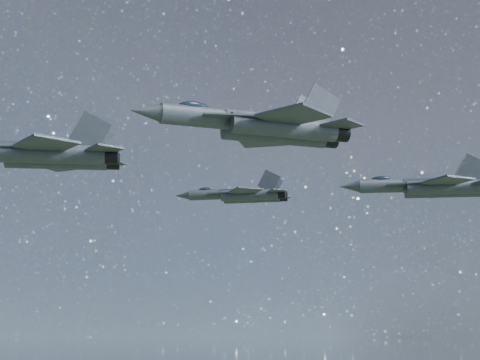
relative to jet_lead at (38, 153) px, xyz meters
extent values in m
cube|color=#2F363B|center=(1.08, -0.09, 0.19)|extent=(9.05, 2.39, 1.42)
cylinder|color=#2F363B|center=(1.42, -1.22, -0.30)|extent=(9.27, 2.47, 1.70)
cylinder|color=#2F363B|center=(1.61, 0.96, -0.30)|extent=(9.27, 2.47, 1.70)
cylinder|color=black|center=(6.42, -1.64, -0.30)|extent=(1.55, 1.68, 1.57)
cylinder|color=black|center=(6.60, 0.53, -0.30)|extent=(1.55, 1.68, 1.57)
cube|color=#2F363B|center=(-2.74, -1.24, 0.11)|extent=(5.78, 2.70, 0.13)
cube|color=#2F363B|center=(-2.49, 1.69, 0.11)|extent=(5.77, 1.80, 0.13)
cube|color=#2F363B|center=(0.98, -3.80, -0.08)|extent=(5.83, 6.06, 0.22)
cube|color=#2F363B|center=(1.61, 3.58, -0.08)|extent=(6.13, 6.24, 0.22)
cube|color=#2F363B|center=(5.86, -3.02, -0.08)|extent=(3.43, 3.53, 0.16)
cube|color=#2F363B|center=(6.29, 1.98, -0.08)|extent=(3.62, 3.67, 0.16)
cube|color=#2F363B|center=(4.55, -1.75, 1.77)|extent=(3.77, 0.80, 3.88)
cube|color=#2F363B|center=(4.78, 0.96, 1.77)|extent=(3.80, 0.57, 3.88)
cylinder|color=#2F363B|center=(19.80, 23.81, 1.48)|extent=(6.35, 3.55, 1.33)
cone|color=#2F363B|center=(16.00, 25.32, 1.48)|extent=(2.34, 1.86, 1.19)
ellipsoid|color=#19242E|center=(18.85, 24.19, 2.12)|extent=(2.21, 1.58, 0.66)
cube|color=#2F363B|center=(23.92, 22.19, 1.44)|extent=(6.97, 3.76, 1.11)
cylinder|color=#2F363B|center=(23.92, 21.27, 1.06)|extent=(7.14, 3.87, 1.33)
cylinder|color=#2F363B|center=(24.55, 22.85, 1.06)|extent=(7.14, 3.87, 1.33)
cylinder|color=black|center=(27.57, 19.83, 1.06)|extent=(1.48, 1.55, 1.23)
cylinder|color=black|center=(28.19, 21.41, 1.06)|extent=(1.48, 1.55, 1.23)
cube|color=#2F363B|center=(20.80, 22.18, 1.38)|extent=(4.24, 3.17, 0.10)
cube|color=#2F363B|center=(21.65, 24.32, 1.38)|extent=(4.53, 1.73, 0.10)
cube|color=#2F363B|center=(23.01, 19.43, 1.23)|extent=(3.85, 4.19, 0.17)
cube|color=#2F363B|center=(25.14, 24.82, 1.23)|extent=(4.87, 4.78, 0.17)
cube|color=#2F363B|center=(26.84, 18.92, 1.23)|extent=(2.25, 2.39, 0.13)
cube|color=#2F363B|center=(28.28, 22.57, 1.23)|extent=(2.89, 2.86, 0.13)
cube|color=#2F363B|center=(26.14, 20.16, 2.68)|extent=(2.72, 1.43, 3.03)
cube|color=#2F363B|center=(26.93, 22.14, 2.68)|extent=(2.88, 0.99, 3.03)
cylinder|color=#2F363B|center=(12.75, -19.46, -1.73)|extent=(6.83, 2.27, 1.41)
cone|color=#2F363B|center=(8.44, -20.03, -1.73)|extent=(2.32, 1.54, 1.27)
ellipsoid|color=#19242E|center=(11.67, -19.60, -1.05)|extent=(2.26, 1.22, 0.70)
cube|color=#2F363B|center=(17.42, -18.85, -1.78)|extent=(7.54, 2.31, 1.18)
cylinder|color=#2F363B|center=(17.90, -19.70, -2.19)|extent=(7.72, 2.39, 1.41)
cylinder|color=#2F363B|center=(17.66, -17.90, -2.19)|extent=(7.72, 2.39, 1.41)
cylinder|color=black|center=(22.03, -19.16, -2.19)|extent=(1.34, 1.45, 1.30)
cylinder|color=black|center=(21.79, -17.36, -2.19)|extent=(1.34, 1.45, 1.30)
cube|color=#2F363B|center=(14.53, -20.46, -1.84)|extent=(4.76, 1.28, 0.11)
cube|color=#2F363B|center=(14.21, -18.04, -1.84)|extent=(4.78, 2.44, 0.11)
cube|color=#2F363B|center=(18.00, -21.88, -2.00)|extent=(5.13, 5.19, 0.18)
cube|color=#2F363B|center=(17.20, -15.77, -2.00)|extent=(4.75, 4.97, 0.18)
cube|color=#2F363B|center=(21.82, -20.37, -2.00)|extent=(3.03, 3.06, 0.14)
cube|color=#2F363B|center=(21.28, -16.24, -2.00)|extent=(2.79, 2.89, 0.14)
cube|color=#2F363B|center=(20.53, -19.58, -0.47)|extent=(3.16, 0.51, 3.22)
cube|color=#2F363B|center=(20.24, -17.34, -0.47)|extent=(3.11, 0.80, 3.22)
cylinder|color=#2F363B|center=(36.23, 5.46, -0.46)|extent=(7.15, 3.47, 1.48)
cone|color=#2F363B|center=(31.87, 6.79, -0.46)|extent=(2.57, 1.94, 1.33)
ellipsoid|color=#19242E|center=(35.14, 5.79, 0.25)|extent=(2.45, 1.61, 0.73)
cube|color=#2F363B|center=(40.95, 4.01, -0.51)|extent=(7.86, 3.64, 1.23)
cylinder|color=#2F363B|center=(41.03, 2.99, -0.94)|extent=(8.06, 3.75, 1.48)
cylinder|color=#2F363B|center=(41.59, 4.81, -0.94)|extent=(8.06, 3.75, 1.48)
cube|color=#2F363B|center=(37.49, 3.73, -0.58)|extent=(4.85, 3.24, 0.11)
cube|color=#2F363B|center=(38.24, 6.18, -0.58)|extent=(5.02, 1.56, 0.11)
cube|color=#2F363B|center=(40.19, 0.87, -0.75)|extent=(4.54, 4.88, 0.19)
cube|color=#2F363B|center=(42.08, 7.04, -0.75)|extent=(5.45, 5.40, 0.19)
cube|color=#2F363B|center=(45.76, 4.82, -0.75)|extent=(3.23, 3.22, 0.14)
cube|color=#2F363B|center=(43.60, 1.96, 0.87)|extent=(3.12, 1.36, 3.38)
cube|color=#2F363B|center=(44.29, 4.23, 0.87)|extent=(3.26, 0.85, 3.38)
camera|label=1|loc=(5.83, -66.62, -16.24)|focal=55.00mm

